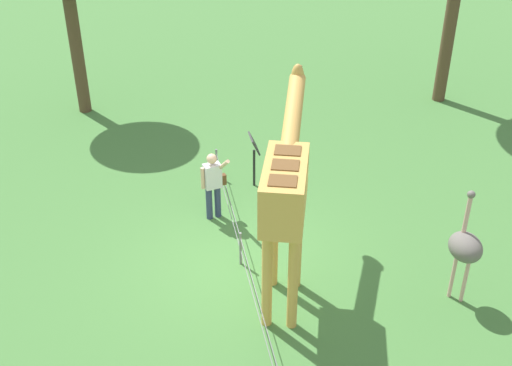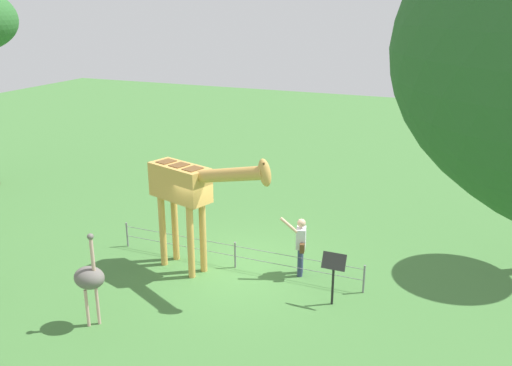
# 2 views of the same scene
# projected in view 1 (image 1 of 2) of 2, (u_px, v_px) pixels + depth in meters

# --- Properties ---
(ground_plane) EXTENTS (60.00, 60.00, 0.00)m
(ground_plane) POSITION_uv_depth(u_px,v_px,m) (245.00, 263.00, 12.66)
(ground_plane) COLOR #427538
(giraffe) EXTENTS (3.85, 1.64, 3.62)m
(giraffe) POSITION_uv_depth(u_px,v_px,m) (286.00, 186.00, 10.74)
(giraffe) COLOR gold
(giraffe) RESTS_ON ground_plane
(visitor) EXTENTS (0.68, 0.58, 1.67)m
(visitor) POSITION_uv_depth(u_px,v_px,m) (213.00, 182.00, 13.61)
(visitor) COLOR navy
(visitor) RESTS_ON ground_plane
(ostrich) EXTENTS (0.70, 0.56, 2.25)m
(ostrich) POSITION_uv_depth(u_px,v_px,m) (465.00, 247.00, 11.17)
(ostrich) COLOR #CC9E93
(ostrich) RESTS_ON ground_plane
(info_sign) EXTENTS (0.56, 0.21, 1.32)m
(info_sign) POSITION_uv_depth(u_px,v_px,m) (254.00, 150.00, 14.75)
(info_sign) COLOR black
(info_sign) RESTS_ON ground_plane
(wire_fence) EXTENTS (7.05, 0.05, 0.75)m
(wire_fence) POSITION_uv_depth(u_px,v_px,m) (240.00, 247.00, 12.44)
(wire_fence) COLOR slate
(wire_fence) RESTS_ON ground_plane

